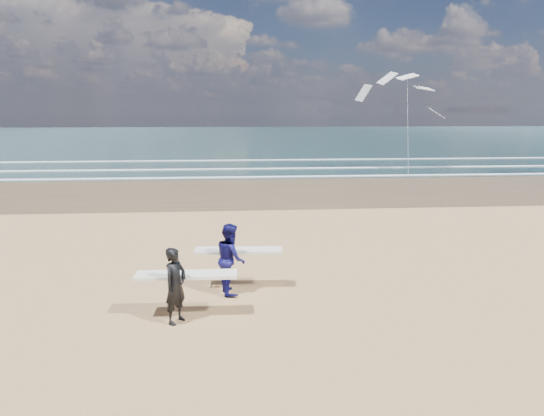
{
  "coord_description": "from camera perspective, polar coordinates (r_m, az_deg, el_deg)",
  "views": [
    {
      "loc": [
        0.28,
        -9.37,
        4.44
      ],
      "look_at": [
        1.56,
        6.0,
        1.32
      ],
      "focal_mm": 32.0,
      "sensor_mm": 36.0,
      "label": 1
    }
  ],
  "objects": [
    {
      "name": "surfer_far",
      "position": [
        12.0,
        -4.81,
        -5.86
      ],
      "size": [
        2.23,
        1.15,
        1.75
      ],
      "color": "#0F0E50",
      "rests_on": "ground"
    },
    {
      "name": "surfer_near",
      "position": [
        10.56,
        -11.07,
        -8.73
      ],
      "size": [
        2.21,
        1.0,
        1.64
      ],
      "color": "black",
      "rests_on": "ground"
    },
    {
      "name": "kite_1",
      "position": [
        36.71,
        15.66,
        11.62
      ],
      "size": [
        6.79,
        4.85,
        8.15
      ],
      "color": "slate",
      "rests_on": "ground"
    },
    {
      "name": "foam_breakers",
      "position": [
        42.57,
        22.97,
        4.62
      ],
      "size": [
        220.0,
        11.7,
        0.05
      ],
      "color": "white",
      "rests_on": "ground"
    },
    {
      "name": "ocean",
      "position": [
        83.84,
        8.97,
        8.27
      ],
      "size": [
        220.0,
        100.0,
        0.02
      ],
      "primitive_type": "cube",
      "color": "#173133",
      "rests_on": "ground"
    }
  ]
}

